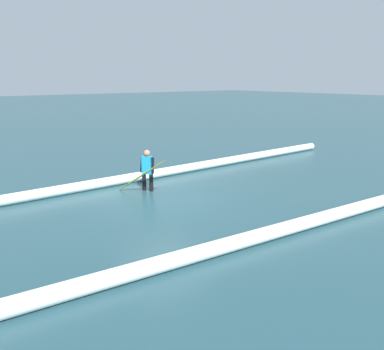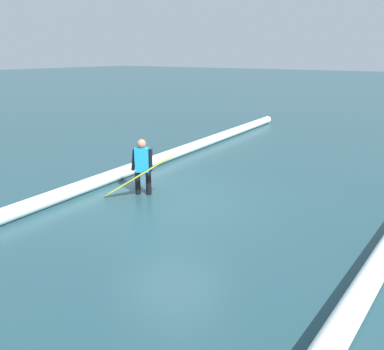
% 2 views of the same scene
% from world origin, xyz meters
% --- Properties ---
extents(ground_plane, '(163.61, 163.61, 0.00)m').
position_xyz_m(ground_plane, '(0.00, 0.00, 0.00)').
color(ground_plane, '#22454D').
extents(surfer, '(0.34, 0.52, 1.43)m').
position_xyz_m(surfer, '(-0.04, -0.97, 0.79)').
color(surfer, black).
rests_on(surfer, ground_plane).
extents(surfboard, '(1.03, 1.90, 1.29)m').
position_xyz_m(surfboard, '(0.31, -0.78, 0.63)').
color(surfboard, yellow).
rests_on(surfboard, ground_plane).
extents(wave_crest_foreground, '(23.45, 0.85, 0.35)m').
position_xyz_m(wave_crest_foreground, '(0.17, -2.31, 0.17)').
color(wave_crest_foreground, white).
rests_on(wave_crest_foreground, ground_plane).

